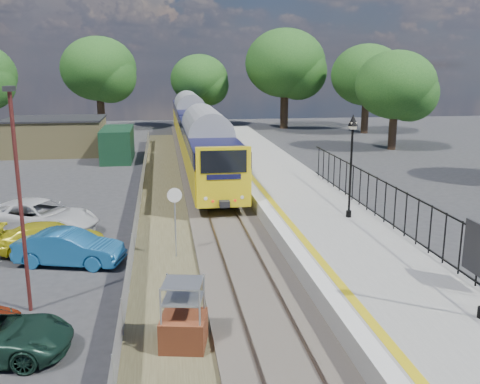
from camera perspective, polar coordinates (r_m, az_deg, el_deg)
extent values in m
plane|color=#2D2D30|center=(18.12, 1.70, -11.31)|extent=(120.00, 120.00, 0.00)
cube|color=#473F38|center=(27.40, -1.95, -2.44)|extent=(3.40, 80.00, 0.20)
cube|color=#4C472D|center=(25.35, -7.98, -4.05)|extent=(2.60, 70.00, 0.06)
cube|color=brown|center=(27.30, -3.46, -2.25)|extent=(0.07, 80.00, 0.14)
cube|color=brown|center=(27.45, -0.46, -2.14)|extent=(0.07, 80.00, 0.14)
cube|color=gray|center=(26.21, 7.71, -2.50)|extent=(5.00, 70.00, 0.90)
cube|color=silver|center=(25.57, 2.89, -1.74)|extent=(0.50, 70.00, 0.01)
cube|color=yellow|center=(25.67, 3.99, -1.69)|extent=(0.30, 70.00, 0.01)
cylinder|color=black|center=(24.55, 11.51, -2.29)|extent=(0.24, 0.24, 0.30)
cylinder|color=black|center=(24.13, 11.71, 1.95)|extent=(0.10, 0.10, 3.70)
cube|color=black|center=(23.83, 11.93, 6.55)|extent=(0.08, 0.08, 0.30)
cube|color=beige|center=(23.81, 11.95, 6.95)|extent=(0.26, 0.26, 0.30)
cone|color=black|center=(23.79, 11.98, 7.50)|extent=(0.44, 0.44, 0.50)
cube|color=black|center=(21.53, 17.97, -0.49)|extent=(0.05, 26.00, 0.05)
cube|color=black|center=(17.90, 24.02, -5.61)|extent=(0.08, 1.40, 1.60)
cube|color=#9F905A|center=(49.42, -19.00, 5.61)|extent=(8.00, 6.00, 3.00)
cube|color=black|center=(49.25, -19.14, 7.39)|extent=(8.20, 6.20, 0.15)
cube|color=#143822|center=(44.79, -12.94, 5.00)|extent=(2.40, 6.00, 2.60)
cylinder|color=#332319|center=(66.82, -14.59, 8.12)|extent=(0.88, 0.88, 3.85)
ellipsoid|color=#1A4B19|center=(66.58, -14.86, 12.60)|extent=(8.80, 8.80, 7.48)
cylinder|color=#332319|center=(68.64, -4.29, 8.34)|extent=(0.72, 0.72, 3.15)
ellipsoid|color=#1A4B19|center=(68.40, -4.35, 11.91)|extent=(7.20, 7.20, 6.12)
cylinder|color=#332319|center=(66.14, 4.73, 8.60)|extent=(0.96, 0.96, 4.20)
ellipsoid|color=#1A4B19|center=(65.91, 4.83, 13.54)|extent=(9.60, 9.60, 8.16)
cylinder|color=#332319|center=(62.82, 13.17, 7.73)|extent=(0.80, 0.80, 3.50)
ellipsoid|color=#1A4B19|center=(62.56, 13.41, 12.06)|extent=(8.00, 8.00, 6.80)
cylinder|color=#332319|center=(51.07, 15.96, 6.14)|extent=(0.72, 0.72, 3.15)
ellipsoid|color=#1A4B19|center=(50.74, 16.27, 10.93)|extent=(7.20, 7.20, 6.12)
cube|color=yellow|center=(35.99, -3.63, 3.96)|extent=(2.80, 20.00, 1.90)
cube|color=#0E0E35|center=(35.80, -3.66, 6.01)|extent=(2.82, 20.00, 0.90)
cube|color=black|center=(35.80, -3.66, 6.01)|extent=(2.82, 18.00, 0.70)
cube|color=black|center=(36.20, -3.60, 2.12)|extent=(2.00, 18.00, 0.45)
cube|color=yellow|center=(56.37, -5.42, 7.34)|extent=(2.80, 20.00, 1.90)
cube|color=#0E0E35|center=(56.25, -5.44, 8.66)|extent=(2.82, 20.00, 0.90)
cube|color=black|center=(56.25, -5.44, 8.66)|extent=(2.82, 18.00, 0.70)
cube|color=black|center=(56.51, -5.39, 6.15)|extent=(2.00, 18.00, 0.45)
cube|color=black|center=(25.75, -1.75, 3.25)|extent=(2.24, 0.04, 1.10)
cube|color=#984626|center=(15.17, -6.01, -14.61)|extent=(1.42, 1.42, 0.93)
cylinder|color=#999EA3|center=(21.43, -6.91, -3.71)|extent=(0.06, 0.06, 2.61)
cylinder|color=silver|center=(21.03, -7.00, -0.35)|extent=(0.58, 0.09, 0.58)
cylinder|color=#4D1C19|center=(17.45, -22.36, -1.36)|extent=(0.12, 0.12, 6.86)
cube|color=black|center=(16.96, -23.41, 10.09)|extent=(0.25, 0.50, 0.15)
imported|color=#17548D|center=(21.79, -17.73, -5.70)|extent=(4.37, 2.48, 1.36)
imported|color=gold|center=(23.37, -19.41, -4.67)|extent=(4.38, 1.84, 1.26)
imported|color=silver|center=(26.29, -20.61, -2.49)|extent=(6.06, 4.71, 1.53)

